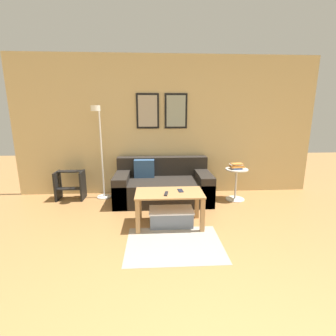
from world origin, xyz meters
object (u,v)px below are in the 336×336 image
Objects in this scene: coffee_table at (169,199)px; floor_lamp at (100,147)px; couch at (163,186)px; book_stack at (236,166)px; remote_control at (166,194)px; cell_phone at (180,191)px; step_stool at (70,184)px; side_table at (236,181)px; storage_bin at (171,217)px.

coffee_table is 1.67m from floor_lamp.
couch is 1.35m from book_stack.
book_stack is at bearing 48.03° from remote_control.
cell_phone is 2.18m from step_stool.
couch is at bearing 177.62° from side_table.
side_table is at bearing 37.34° from storage_bin.
couch reaches higher than side_table.
storage_bin is at bearing 60.44° from remote_control.
book_stack is at bearing -3.56° from step_stool.
step_stool reaches higher than remote_control.
cell_phone is (0.16, 0.05, 0.11)m from coffee_table.
side_table is (2.39, -0.14, -0.61)m from floor_lamp.
coffee_table is 0.27m from storage_bin.
couch reaches higher than cell_phone.
side_table reaches higher than storage_bin.
floor_lamp is at bearing 135.96° from cell_phone.
couch reaches higher than coffee_table.
storage_bin is 4.36× the size of cell_phone.
side_table reaches higher than remote_control.
floor_lamp is (-1.08, 0.09, 0.69)m from couch.
floor_lamp reaches higher than cell_phone.
couch reaches higher than step_stool.
book_stack is (2.38, -0.14, -0.33)m from floor_lamp.
book_stack reaches higher than coffee_table.
floor_lamp is 6.50× the size of book_stack.
floor_lamp is at bearing 137.11° from storage_bin.
cell_phone is at bearing -30.14° from step_stool.
step_stool is at bearing 176.44° from book_stack.
step_stool is (-0.58, 0.05, -0.67)m from floor_lamp.
coffee_table is at bearing -168.76° from storage_bin.
remote_control is at bearing -89.60° from couch.
couch is 1.31m from side_table.
floor_lamp is (-1.14, 1.09, 0.57)m from coffee_table.
step_stool is (-1.67, 1.22, -0.22)m from remote_control.
storage_bin is at bearing -142.23° from book_stack.
coffee_table is 1.59m from book_stack.
step_stool is at bearing 176.27° from side_table.
remote_control reaches higher than coffee_table.
remote_control reaches higher than storage_bin.
step_stool is at bearing 146.52° from coffee_table.
floor_lamp reaches higher than step_stool.
remote_control is at bearing -47.10° from floor_lamp.
storage_bin is (0.08, -0.99, -0.15)m from couch.
cell_phone is (0.13, 0.04, 0.37)m from storage_bin.
storage_bin is at bearing -85.30° from couch.
couch is at bearing 178.01° from book_stack.
storage_bin is at bearing 11.24° from coffee_table.
floor_lamp is at bearing 136.32° from coffee_table.
storage_bin is at bearing -42.89° from floor_lamp.
book_stack is (1.30, -0.05, 0.36)m from couch.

